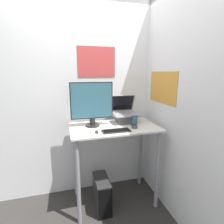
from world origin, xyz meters
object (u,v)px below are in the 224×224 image
at_px(laptop, 126,115).
at_px(cell_phone, 134,124).
at_px(computer_tower, 102,193).
at_px(mouse, 97,132).
at_px(keyboard, 116,131).
at_px(monitor, 92,105).

xyz_separation_m(laptop, cell_phone, (0.02, -0.26, -0.05)).
relative_size(laptop, computer_tower, 0.85).
bearing_deg(computer_tower, mouse, -127.51).
bearing_deg(cell_phone, keyboard, -165.30).
height_order(mouse, computer_tower, mouse).
height_order(keyboard, computer_tower, keyboard).
xyz_separation_m(laptop, mouse, (-0.44, -0.31, -0.08)).
relative_size(laptop, keyboard, 1.10).
xyz_separation_m(mouse, computer_tower, (0.06, 0.08, -0.83)).
bearing_deg(mouse, cell_phone, 7.06).
bearing_deg(cell_phone, computer_tower, 176.46).
relative_size(laptop, mouse, 5.50).
height_order(laptop, cell_phone, laptop).
relative_size(monitor, cell_phone, 3.53).
height_order(keyboard, cell_phone, cell_phone).
distance_m(keyboard, computer_tower, 0.84).
xyz_separation_m(monitor, keyboard, (0.22, -0.27, -0.25)).
distance_m(monitor, mouse, 0.36).
xyz_separation_m(monitor, mouse, (0.00, -0.26, -0.25)).
xyz_separation_m(laptop, monitor, (-0.44, -0.05, 0.17)).
relative_size(keyboard, computer_tower, 0.77).
bearing_deg(laptop, computer_tower, -148.28).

